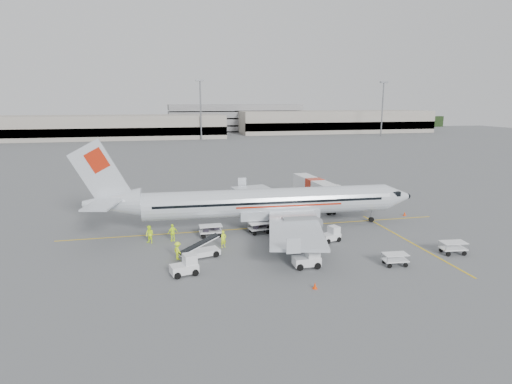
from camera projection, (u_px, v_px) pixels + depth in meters
ground at (260, 228)px, 49.18m from camera, size 360.00×360.00×0.00m
stripe_lead at (260, 228)px, 49.18m from camera, size 44.00×0.20×0.01m
stripe_cross at (408, 241)px, 44.58m from camera, size 0.20×20.00×0.01m
terminal_west at (80, 128)px, 163.60m from camera, size 110.00×22.00×9.00m
terminal_east at (333, 122)px, 201.63m from camera, size 90.00×26.00×10.00m
parking_garage at (234, 117)px, 205.78m from camera, size 62.00×24.00×14.00m
treeline at (180, 124)px, 215.51m from camera, size 300.00×3.00×6.00m
mast_center at (201, 110)px, 160.55m from camera, size 3.20×1.20×22.00m
mast_east at (382, 110)px, 176.80m from camera, size 3.20×1.20×22.00m
aircraft at (269, 184)px, 48.23m from camera, size 38.50×30.81×10.27m
jet_bridge at (315, 192)px, 59.34m from camera, size 3.73×14.56×3.78m
belt_loader at (201, 244)px, 39.67m from camera, size 4.87×2.81×2.48m
tug_fore at (330, 234)px, 44.25m from camera, size 2.27×1.69×1.57m
tug_mid at (307, 257)px, 37.32m from camera, size 2.34×1.36×1.80m
tug_aft at (184, 265)px, 35.66m from camera, size 2.47×1.76×1.73m
cart_loaded_a at (259, 228)px, 47.03m from camera, size 2.46×1.65×1.20m
cart_loaded_b at (211, 231)px, 45.86m from camera, size 2.42×1.44×1.26m
cart_empty_a at (395, 259)px, 37.77m from camera, size 2.22×1.43×1.11m
cart_empty_b at (453, 248)px, 40.64m from camera, size 2.45×1.61×1.21m
cone_nose at (405, 214)px, 54.38m from camera, size 0.33×0.33×0.54m
cone_port at (271, 190)px, 68.38m from camera, size 0.42×0.42×0.69m
cone_stbd at (315, 285)px, 33.12m from camera, size 0.33×0.33×0.54m
crew_a at (223, 239)px, 42.37m from camera, size 0.75×0.65×1.73m
crew_b at (150, 235)px, 43.63m from camera, size 1.14×1.12×1.86m
crew_c at (178, 251)px, 39.19m from camera, size 1.07×1.25×1.67m
crew_d at (173, 233)px, 44.27m from camera, size 1.16×0.79×1.84m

